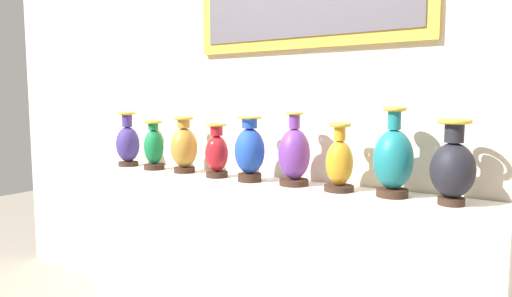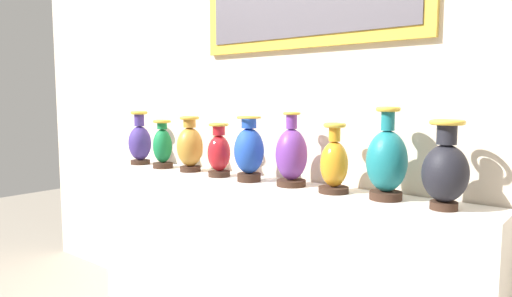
{
  "view_description": "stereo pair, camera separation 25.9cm",
  "coord_description": "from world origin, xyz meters",
  "px_view_note": "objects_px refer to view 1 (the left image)",
  "views": [
    {
      "loc": [
        1.42,
        -2.15,
        1.45
      ],
      "look_at": [
        0.0,
        0.0,
        1.17
      ],
      "focal_mm": 32.44,
      "sensor_mm": 36.0,
      "label": 1
    },
    {
      "loc": [
        1.63,
        -2.0,
        1.45
      ],
      "look_at": [
        0.0,
        0.0,
        1.17
      ],
      "focal_mm": 32.44,
      "sensor_mm": 36.0,
      "label": 2
    }
  ],
  "objects_px": {
    "vase_teal": "(393,159)",
    "vase_onyx": "(453,167)",
    "vase_emerald": "(154,147)",
    "vase_indigo": "(128,143)",
    "vase_sapphire": "(250,151)",
    "vase_crimson": "(217,153)",
    "vase_violet": "(294,155)",
    "vase_ochre": "(184,147)",
    "vase_amber": "(339,163)"
  },
  "relations": [
    {
      "from": "vase_ochre",
      "to": "vase_sapphire",
      "type": "height_order",
      "value": "vase_sapphire"
    },
    {
      "from": "vase_ochre",
      "to": "vase_teal",
      "type": "bearing_deg",
      "value": -0.0
    },
    {
      "from": "vase_crimson",
      "to": "vase_teal",
      "type": "xyz_separation_m",
      "value": [
        1.03,
        0.02,
        0.03
      ]
    },
    {
      "from": "vase_ochre",
      "to": "vase_violet",
      "type": "relative_size",
      "value": 0.9
    },
    {
      "from": "vase_ochre",
      "to": "vase_sapphire",
      "type": "xyz_separation_m",
      "value": [
        0.52,
        -0.03,
        0.01
      ]
    },
    {
      "from": "vase_crimson",
      "to": "vase_amber",
      "type": "relative_size",
      "value": 0.92
    },
    {
      "from": "vase_sapphire",
      "to": "vase_emerald",
      "type": "bearing_deg",
      "value": 178.41
    },
    {
      "from": "vase_indigo",
      "to": "vase_emerald",
      "type": "bearing_deg",
      "value": -3.38
    },
    {
      "from": "vase_ochre",
      "to": "vase_violet",
      "type": "height_order",
      "value": "vase_violet"
    },
    {
      "from": "vase_onyx",
      "to": "vase_teal",
      "type": "bearing_deg",
      "value": 174.03
    },
    {
      "from": "vase_onyx",
      "to": "vase_violet",
      "type": "bearing_deg",
      "value": 177.92
    },
    {
      "from": "vase_violet",
      "to": "vase_teal",
      "type": "height_order",
      "value": "vase_teal"
    },
    {
      "from": "vase_violet",
      "to": "vase_sapphire",
      "type": "bearing_deg",
      "value": -172.45
    },
    {
      "from": "vase_violet",
      "to": "vase_amber",
      "type": "relative_size",
      "value": 1.14
    },
    {
      "from": "vase_ochre",
      "to": "vase_onyx",
      "type": "distance_m",
      "value": 1.57
    },
    {
      "from": "vase_emerald",
      "to": "vase_teal",
      "type": "relative_size",
      "value": 0.75
    },
    {
      "from": "vase_emerald",
      "to": "vase_crimson",
      "type": "height_order",
      "value": "vase_emerald"
    },
    {
      "from": "vase_emerald",
      "to": "vase_teal",
      "type": "height_order",
      "value": "vase_teal"
    },
    {
      "from": "vase_teal",
      "to": "vase_onyx",
      "type": "distance_m",
      "value": 0.27
    },
    {
      "from": "vase_sapphire",
      "to": "vase_teal",
      "type": "relative_size",
      "value": 0.86
    },
    {
      "from": "vase_violet",
      "to": "vase_onyx",
      "type": "height_order",
      "value": "vase_violet"
    },
    {
      "from": "vase_teal",
      "to": "vase_onyx",
      "type": "height_order",
      "value": "vase_teal"
    },
    {
      "from": "vase_indigo",
      "to": "vase_emerald",
      "type": "xyz_separation_m",
      "value": [
        0.27,
        -0.02,
        -0.01
      ]
    },
    {
      "from": "vase_indigo",
      "to": "vase_teal",
      "type": "height_order",
      "value": "vase_teal"
    },
    {
      "from": "vase_ochre",
      "to": "vase_violet",
      "type": "bearing_deg",
      "value": 0.06
    },
    {
      "from": "vase_emerald",
      "to": "vase_violet",
      "type": "relative_size",
      "value": 0.82
    },
    {
      "from": "vase_crimson",
      "to": "vase_onyx",
      "type": "bearing_deg",
      "value": -0.21
    },
    {
      "from": "vase_crimson",
      "to": "vase_sapphire",
      "type": "relative_size",
      "value": 0.87
    },
    {
      "from": "vase_sapphire",
      "to": "vase_teal",
      "type": "bearing_deg",
      "value": 2.45
    },
    {
      "from": "vase_violet",
      "to": "vase_amber",
      "type": "bearing_deg",
      "value": -2.95
    },
    {
      "from": "vase_crimson",
      "to": "vase_violet",
      "type": "distance_m",
      "value": 0.5
    },
    {
      "from": "vase_teal",
      "to": "vase_violet",
      "type": "bearing_deg",
      "value": 179.9
    },
    {
      "from": "vase_amber",
      "to": "vase_onyx",
      "type": "height_order",
      "value": "vase_onyx"
    },
    {
      "from": "vase_ochre",
      "to": "vase_teal",
      "type": "height_order",
      "value": "vase_teal"
    },
    {
      "from": "vase_emerald",
      "to": "vase_indigo",
      "type": "bearing_deg",
      "value": 176.62
    },
    {
      "from": "vase_violet",
      "to": "vase_indigo",
      "type": "bearing_deg",
      "value": 179.9
    },
    {
      "from": "vase_indigo",
      "to": "vase_ochre",
      "type": "relative_size",
      "value": 1.07
    },
    {
      "from": "vase_sapphire",
      "to": "vase_crimson",
      "type": "bearing_deg",
      "value": 177.47
    },
    {
      "from": "vase_emerald",
      "to": "vase_sapphire",
      "type": "xyz_separation_m",
      "value": [
        0.77,
        -0.02,
        0.02
      ]
    },
    {
      "from": "vase_indigo",
      "to": "vase_violet",
      "type": "relative_size",
      "value": 0.96
    },
    {
      "from": "vase_indigo",
      "to": "vase_teal",
      "type": "xyz_separation_m",
      "value": [
        1.82,
        -0.0,
        0.02
      ]
    },
    {
      "from": "vase_ochre",
      "to": "vase_crimson",
      "type": "distance_m",
      "value": 0.28
    },
    {
      "from": "vase_sapphire",
      "to": "vase_teal",
      "type": "xyz_separation_m",
      "value": [
        0.79,
        0.03,
        0.01
      ]
    },
    {
      "from": "vase_crimson",
      "to": "vase_sapphire",
      "type": "bearing_deg",
      "value": -2.53
    },
    {
      "from": "vase_indigo",
      "to": "vase_onyx",
      "type": "bearing_deg",
      "value": -0.85
    },
    {
      "from": "vase_violet",
      "to": "vase_amber",
      "type": "height_order",
      "value": "vase_violet"
    },
    {
      "from": "vase_crimson",
      "to": "vase_violet",
      "type": "xyz_separation_m",
      "value": [
        0.5,
        0.02,
        0.02
      ]
    },
    {
      "from": "vase_sapphire",
      "to": "vase_violet",
      "type": "relative_size",
      "value": 0.93
    },
    {
      "from": "vase_teal",
      "to": "vase_crimson",
      "type": "bearing_deg",
      "value": -178.71
    },
    {
      "from": "vase_violet",
      "to": "vase_amber",
      "type": "distance_m",
      "value": 0.26
    }
  ]
}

